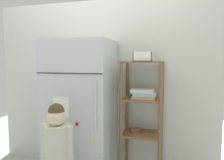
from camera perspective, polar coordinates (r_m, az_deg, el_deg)
The scene contains 5 objects.
kitchen_wall_back at distance 2.62m, azimuth -3.20°, elevation -1.52°, with size 2.77×0.03×2.05m, color silver.
refrigerator at distance 2.43m, azimuth -8.41°, elevation -8.12°, with size 0.72×0.60×1.55m.
child_standing at distance 2.04m, azimuth -14.51°, elevation -16.58°, with size 0.31×0.23×0.96m.
pantry_shelf_unit at distance 2.34m, azimuth 8.13°, elevation -7.21°, with size 0.44×0.34×1.33m.
fruit_bin at distance 2.27m, azimuth 8.63°, elevation 5.92°, with size 0.19×0.16×0.10m.
Camera 1 is at (0.84, -2.14, 1.34)m, focal length 34.05 mm.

